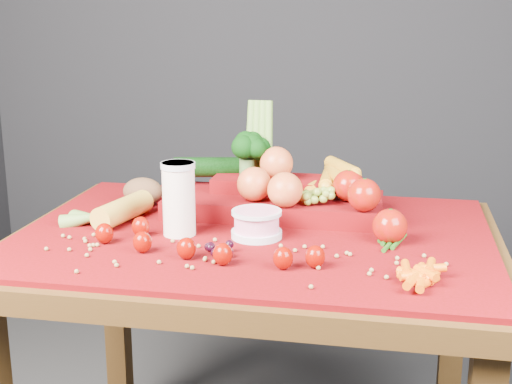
% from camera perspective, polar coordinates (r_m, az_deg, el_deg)
% --- Properties ---
extents(table, '(1.10, 0.80, 0.75)m').
position_cam_1_polar(table, '(1.65, -0.13, -6.75)').
color(table, '#3A240D').
rests_on(table, ground).
extents(red_cloth, '(1.05, 0.75, 0.01)m').
position_cam_1_polar(red_cloth, '(1.61, -0.14, -3.41)').
color(red_cloth, '#6D030E').
rests_on(red_cloth, table).
extents(milk_glass, '(0.08, 0.08, 0.16)m').
position_cam_1_polar(milk_glass, '(1.58, -6.20, -0.34)').
color(milk_glass, white).
rests_on(milk_glass, red_cloth).
extents(yogurt_bowl, '(0.11, 0.11, 0.06)m').
position_cam_1_polar(yogurt_bowl, '(1.56, 0.05, -2.49)').
color(yogurt_bowl, silver).
rests_on(yogurt_bowl, red_cloth).
extents(strawberry_scatter, '(0.54, 0.28, 0.05)m').
position_cam_1_polar(strawberry_scatter, '(1.50, -5.82, -3.58)').
color(strawberry_scatter, '#820E02').
rests_on(strawberry_scatter, red_cloth).
extents(dark_grape_cluster, '(0.06, 0.05, 0.03)m').
position_cam_1_polar(dark_grape_cluster, '(1.47, -2.92, -4.49)').
color(dark_grape_cluster, black).
rests_on(dark_grape_cluster, red_cloth).
extents(soybean_scatter, '(0.84, 0.24, 0.01)m').
position_cam_1_polar(soybean_scatter, '(1.42, -1.70, -5.46)').
color(soybean_scatter, '#9E7F44').
rests_on(soybean_scatter, red_cloth).
extents(corn_ear, '(0.22, 0.25, 0.06)m').
position_cam_1_polar(corn_ear, '(1.69, -12.33, -1.85)').
color(corn_ear, gold).
rests_on(corn_ear, red_cloth).
extents(potato, '(0.10, 0.08, 0.07)m').
position_cam_1_polar(potato, '(1.84, -9.04, 0.06)').
color(potato, brown).
rests_on(potato, red_cloth).
extents(baby_carrot_pile, '(0.18, 0.17, 0.03)m').
position_cam_1_polar(baby_carrot_pile, '(1.35, 13.08, -6.55)').
color(baby_carrot_pile, '#E55C08').
rests_on(baby_carrot_pile, red_cloth).
extents(green_bean_pile, '(0.14, 0.12, 0.01)m').
position_cam_1_polar(green_bean_pile, '(1.57, 11.19, -3.76)').
color(green_bean_pile, '#215814').
rests_on(green_bean_pile, red_cloth).
extents(produce_mound, '(0.60, 0.36, 0.27)m').
position_cam_1_polar(produce_mound, '(1.73, 2.12, 0.17)').
color(produce_mound, '#6D030E').
rests_on(produce_mound, red_cloth).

